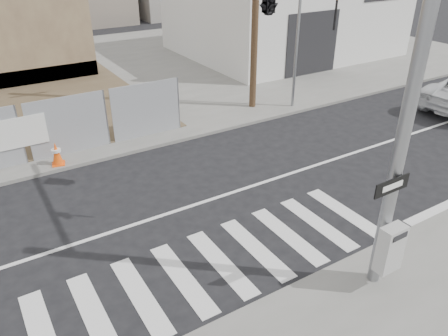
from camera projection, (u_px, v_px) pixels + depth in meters
ground at (174, 212)px, 12.04m from camera, size 100.00×100.00×0.00m
sidewalk_far at (54, 82)px, 22.50m from camera, size 50.00×20.00×0.12m
signal_pole at (308, 38)px, 9.41m from camera, size 0.96×5.87×7.00m
far_signal_pole at (298, 27)px, 17.56m from camera, size 0.16×0.20×5.60m
concrete_wall_right at (30, 15)px, 20.77m from camera, size 5.50×1.30×8.00m
auto_shop at (283, 12)px, 27.06m from camera, size 12.00×10.20×5.95m
traffic_cone_d at (57, 154)px, 14.11m from camera, size 0.48×0.48×0.77m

